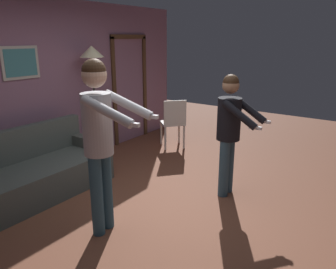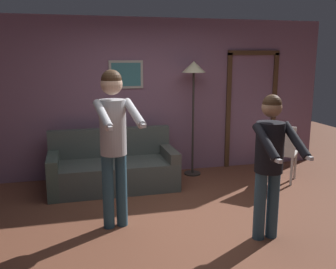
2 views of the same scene
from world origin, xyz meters
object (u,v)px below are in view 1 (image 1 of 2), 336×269
Objects in this scene: person_standing_right at (230,126)px; couch at (37,174)px; person_standing_left at (99,130)px; torchiere_lamp at (92,62)px; dining_chair_distant at (174,121)px.

couch is at bearing 124.92° from person_standing_right.
person_standing_right is at bearing -23.90° from person_standing_left.
torchiere_lamp is at bearing 48.60° from person_standing_left.
torchiere_lamp is at bearing 149.38° from dining_chair_distant.
couch is at bearing 84.96° from person_standing_left.
torchiere_lamp is at bearing 91.60° from person_standing_right.
torchiere_lamp is 2.50m from person_standing_right.
person_standing_right is (1.45, -2.08, 0.67)m from couch.
torchiere_lamp is 2.33m from person_standing_left.
person_standing_left is 1.73m from person_standing_right.
person_standing_left reaches higher than dining_chair_distant.
couch is 1.97m from torchiere_lamp.
dining_chair_distant is at bearing -30.62° from torchiere_lamp.
person_standing_right is at bearing -55.08° from couch.
dining_chair_distant is (2.75, 0.97, -0.61)m from person_standing_left.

